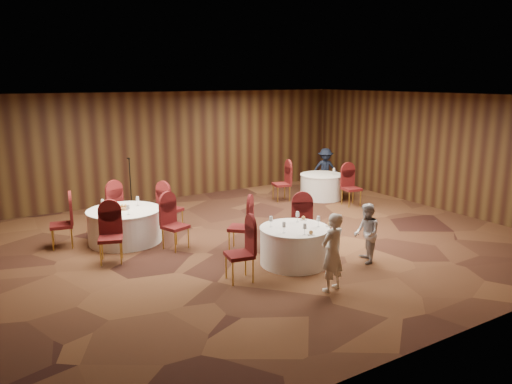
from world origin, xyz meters
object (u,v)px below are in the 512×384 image
table_right (322,186)px  mic_stand (131,200)px  table_main (294,245)px  table_left (125,225)px  man_c (325,169)px  woman_a (332,252)px  woman_b (366,233)px

table_right → mic_stand: 5.69m
table_main → table_right: 5.66m
table_left → man_c: size_ratio=1.20×
table_left → mic_stand: mic_stand is taller
table_right → woman_a: bearing=-127.7°
table_right → woman_b: woman_b is taller
table_left → table_main: bearing=-52.1°
woman_b → table_right: bearing=-180.0°
table_main → woman_a: 1.42m
table_left → woman_a: woman_a is taller
mic_stand → woman_b: 6.38m
table_main → man_c: bearing=45.6°
table_right → man_c: man_c is taller
mic_stand → table_main: bearing=-71.9°
table_main → table_right: size_ratio=1.04×
table_right → mic_stand: bearing=170.2°
table_left → table_right: size_ratio=1.24×
man_c → table_left: bearing=-136.5°
table_right → woman_b: 5.45m
woman_a → man_c: (5.06, 6.32, -0.01)m
mic_stand → man_c: mic_stand is taller
table_left → woman_a: 4.99m
table_right → woman_a: woman_a is taller
table_main → table_right: (3.97, 4.03, 0.00)m
woman_b → table_main: bearing=-88.7°
table_main → man_c: size_ratio=1.00×
woman_a → man_c: size_ratio=1.01×
woman_b → man_c: 6.69m
table_main → mic_stand: (-1.63, 5.00, 0.08)m
woman_b → man_c: man_c is taller
table_left → man_c: (7.26, 1.85, 0.30)m
table_left → mic_stand: 2.06m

